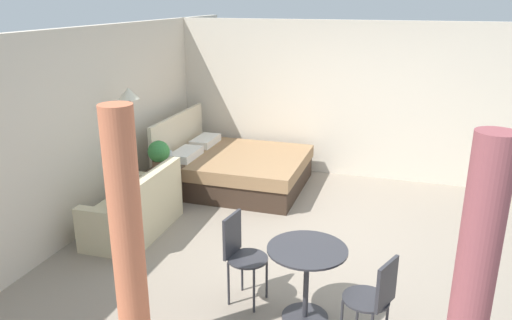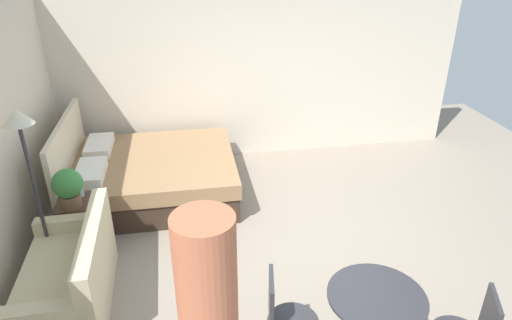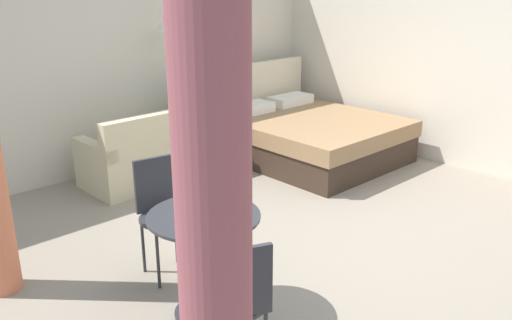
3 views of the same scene
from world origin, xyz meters
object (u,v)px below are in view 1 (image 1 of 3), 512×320
(cafe_chair_near_window, at_px, (375,295))
(floor_lamp, at_px, (130,114))
(bed, at_px, (234,169))
(couch, at_px, (136,212))
(balcony_table, at_px, (307,270))
(vase, at_px, (169,158))
(potted_plant, at_px, (159,154))
(nightstand, at_px, (166,186))
(cafe_chair_near_couch, at_px, (240,250))

(cafe_chair_near_window, bearing_deg, floor_lamp, 60.46)
(bed, distance_m, floor_lamp, 2.01)
(couch, distance_m, balcony_table, 2.67)
(couch, xyz_separation_m, vase, (1.08, 0.06, 0.37))
(vase, height_order, floor_lamp, floor_lamp)
(potted_plant, bearing_deg, cafe_chair_near_window, -125.23)
(bed, relative_size, nightstand, 3.85)
(couch, relative_size, cafe_chair_near_couch, 1.55)
(bed, height_order, potted_plant, bed)
(potted_plant, distance_m, floor_lamp, 0.73)
(bed, height_order, nightstand, bed)
(potted_plant, xyz_separation_m, balcony_table, (-1.96, -2.52, -0.27))
(couch, height_order, floor_lamp, floor_lamp)
(couch, relative_size, balcony_table, 1.90)
(potted_plant, bearing_deg, floor_lamp, 148.28)
(cafe_chair_near_window, bearing_deg, balcony_table, 66.89)
(cafe_chair_near_window, bearing_deg, potted_plant, 54.77)
(couch, bearing_deg, cafe_chair_near_window, -114.09)
(bed, height_order, floor_lamp, floor_lamp)
(bed, distance_m, vase, 1.14)
(bed, distance_m, couch, 2.02)
(couch, distance_m, potted_plant, 1.00)
(floor_lamp, xyz_separation_m, cafe_chair_near_window, (-1.90, -3.35, -0.87))
(nightstand, height_order, floor_lamp, floor_lamp)
(nightstand, xyz_separation_m, cafe_chair_near_window, (-2.33, -3.12, 0.27))
(bed, height_order, vase, bed)
(potted_plant, xyz_separation_m, cafe_chair_near_couch, (-1.85, -1.84, -0.24))
(potted_plant, distance_m, cafe_chair_near_couch, 2.62)
(floor_lamp, relative_size, cafe_chair_near_couch, 1.95)
(floor_lamp, bearing_deg, cafe_chair_near_window, -119.54)
(balcony_table, bearing_deg, cafe_chair_near_window, -113.11)
(bed, bearing_deg, nightstand, 144.10)
(bed, relative_size, floor_lamp, 1.18)
(cafe_chair_near_couch, bearing_deg, potted_plant, 44.97)
(couch, height_order, cafe_chair_near_window, cafe_chair_near_window)
(floor_lamp, height_order, cafe_chair_near_window, floor_lamp)
(potted_plant, relative_size, vase, 1.92)
(floor_lamp, bearing_deg, bed, -33.78)
(bed, distance_m, balcony_table, 3.52)
(vase, bearing_deg, cafe_chair_near_window, -128.18)
(vase, relative_size, cafe_chair_near_couch, 0.25)
(vase, bearing_deg, floor_lamp, 156.06)
(potted_plant, bearing_deg, vase, -10.55)
(nightstand, relative_size, balcony_table, 0.74)
(floor_lamp, distance_m, balcony_table, 3.30)
(bed, relative_size, couch, 1.50)
(floor_lamp, bearing_deg, balcony_table, -120.93)
(vase, xyz_separation_m, cafe_chair_near_couch, (-2.07, -1.80, -0.11))
(vase, distance_m, cafe_chair_near_window, 3.96)
(balcony_table, height_order, cafe_chair_near_couch, cafe_chair_near_couch)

